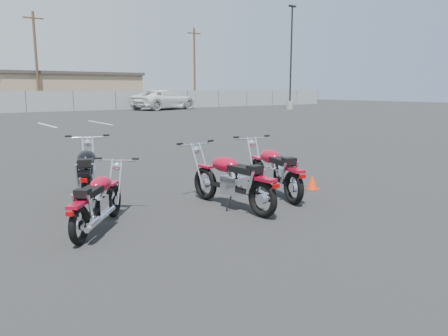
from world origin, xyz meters
TOP-DOWN VIEW (x-y plane):
  - ground at (0.00, 0.00)m, footprint 120.00×120.00m
  - motorcycle_front_red at (-2.03, 0.56)m, footprint 1.48×1.61m
  - motorcycle_second_black at (-1.59, 2.31)m, footprint 1.21×2.17m
  - motorcycle_third_red at (0.20, 0.36)m, footprint 0.82×2.13m
  - motorcycle_rear_red at (1.38, 0.62)m, footprint 0.96×2.10m
  - training_cone_near at (2.35, 0.57)m, footprint 0.24×0.24m
  - light_pole_east at (25.94, 25.68)m, footprint 0.80×0.70m
  - tan_building_east at (10.00, 44.00)m, footprint 14.40×9.40m
  - utility_pole_c at (6.00, 39.00)m, footprint 1.80×0.24m
  - utility_pole_d at (24.00, 40.00)m, footprint 1.80×0.24m
  - white_van at (15.97, 32.65)m, footprint 5.15×8.29m

SIDE VIEW (x-z plane):
  - ground at x=0.00m, z-range 0.00..0.00m
  - training_cone_near at x=2.35m, z-range 0.00..0.28m
  - motorcycle_front_red at x=-2.03m, z-range -0.04..0.86m
  - motorcycle_rear_red at x=1.38m, z-range -0.05..0.99m
  - motorcycle_third_red at x=0.20m, z-range -0.05..0.99m
  - motorcycle_second_black at x=-1.59m, z-range -0.05..1.03m
  - white_van at x=15.97m, z-range 0.00..2.94m
  - tan_building_east at x=10.00m, z-range 0.01..3.71m
  - light_pole_east at x=25.94m, z-range -2.36..7.28m
  - utility_pole_c at x=6.00m, z-range 0.19..9.19m
  - utility_pole_d at x=24.00m, z-range 0.19..9.19m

